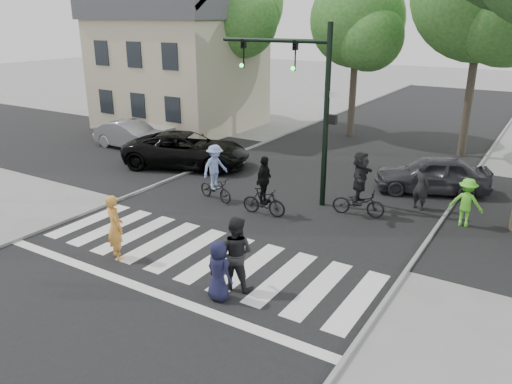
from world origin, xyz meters
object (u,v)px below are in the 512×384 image
(cyclist_right, at_px, (360,188))
(car_silver, at_px, (131,135))
(pedestrian_child, at_px, (219,271))
(car_grey, at_px, (432,174))
(pedestrian_woman, at_px, (115,227))
(traffic_signal, at_px, (304,89))
(cyclist_left, at_px, (215,176))
(cyclist_mid, at_px, (264,191))
(pedestrian_adult, at_px, (236,253))
(car_suv, at_px, (187,150))

(cyclist_right, distance_m, car_silver, 12.88)
(pedestrian_child, xyz_separation_m, car_grey, (2.29, 10.13, -0.03))
(pedestrian_woman, height_order, car_silver, pedestrian_woman)
(traffic_signal, bearing_deg, cyclist_left, -149.64)
(cyclist_mid, xyz_separation_m, car_silver, (-10.01, 4.08, -0.14))
(cyclist_left, xyz_separation_m, car_grey, (6.25, 4.84, -0.18))
(pedestrian_child, bearing_deg, cyclist_left, -41.84)
(pedestrian_woman, xyz_separation_m, pedestrian_adult, (3.58, 0.38, 0.02))
(car_suv, xyz_separation_m, car_silver, (-4.33, 1.03, -0.07))
(traffic_signal, distance_m, cyclist_mid, 3.62)
(pedestrian_child, bearing_deg, traffic_signal, -67.15)
(cyclist_mid, distance_m, car_suv, 6.44)
(pedestrian_child, bearing_deg, car_suv, -35.71)
(cyclist_left, bearing_deg, pedestrian_child, -53.16)
(car_silver, bearing_deg, pedestrian_child, -125.93)
(cyclist_mid, bearing_deg, car_grey, 51.78)
(pedestrian_child, relative_size, car_grey, 0.36)
(cyclist_left, relative_size, car_silver, 0.49)
(cyclist_left, distance_m, car_silver, 8.68)
(pedestrian_woman, height_order, cyclist_right, cyclist_right)
(car_suv, bearing_deg, pedestrian_adult, -154.33)
(car_silver, bearing_deg, cyclist_mid, -110.63)
(traffic_signal, xyz_separation_m, pedestrian_adult, (1.43, -6.18, -2.99))
(traffic_signal, distance_m, cyclist_left, 4.26)
(pedestrian_woman, xyz_separation_m, cyclist_left, (-0.43, 5.05, -0.03))
(car_grey, bearing_deg, pedestrian_adult, -35.23)
(cyclist_right, bearing_deg, pedestrian_adult, -97.66)
(cyclist_right, bearing_deg, car_silver, 168.86)
(traffic_signal, relative_size, car_grey, 1.49)
(cyclist_right, bearing_deg, cyclist_mid, -148.83)
(pedestrian_adult, xyz_separation_m, cyclist_mid, (-1.83, 4.34, -0.10))
(cyclist_right, xyz_separation_m, car_suv, (-8.30, 1.46, -0.22))
(cyclist_left, relative_size, cyclist_mid, 1.01)
(pedestrian_adult, height_order, car_grey, pedestrian_adult)
(pedestrian_adult, distance_m, car_silver, 14.53)
(pedestrian_child, xyz_separation_m, car_suv, (-7.46, 8.01, 0.02))
(pedestrian_adult, height_order, cyclist_right, cyclist_right)
(traffic_signal, relative_size, car_suv, 1.13)
(pedestrian_woman, height_order, car_grey, pedestrian_woman)
(car_grey, bearing_deg, traffic_signal, -69.79)
(pedestrian_adult, xyz_separation_m, car_suv, (-7.51, 7.39, -0.17))
(cyclist_right, bearing_deg, car_grey, 68.04)
(traffic_signal, distance_m, pedestrian_adult, 7.01)
(pedestrian_woman, relative_size, cyclist_right, 0.83)
(car_silver, bearing_deg, traffic_signal, -100.60)
(cyclist_mid, relative_size, car_suv, 0.37)
(car_suv, distance_m, car_silver, 4.46)
(pedestrian_child, relative_size, pedestrian_adult, 0.79)
(car_silver, xyz_separation_m, car_grey, (14.08, 1.09, 0.01))
(traffic_signal, distance_m, car_suv, 6.95)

